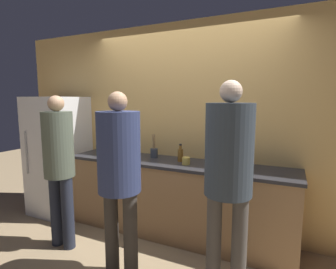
% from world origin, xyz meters
% --- Properties ---
extents(ground_plane, '(14.00, 14.00, 0.00)m').
position_xyz_m(ground_plane, '(0.00, 0.00, 0.00)').
color(ground_plane, '#9E8460').
extents(wall_back, '(5.20, 0.06, 2.60)m').
position_xyz_m(wall_back, '(0.00, 0.63, 1.30)').
color(wall_back, '#E0B266').
rests_on(wall_back, ground_plane).
extents(counter, '(2.78, 0.61, 0.92)m').
position_xyz_m(counter, '(0.00, 0.34, 0.46)').
color(counter, '#9E754C').
rests_on(counter, ground_plane).
extents(refrigerator, '(0.67, 0.73, 1.69)m').
position_xyz_m(refrigerator, '(-1.82, 0.26, 0.85)').
color(refrigerator, white).
rests_on(refrigerator, ground_plane).
extents(person_left, '(0.32, 0.32, 1.70)m').
position_xyz_m(person_left, '(-1.04, -0.44, 0.99)').
color(person_left, '#232838').
rests_on(person_left, ground_plane).
extents(person_center, '(0.39, 0.39, 1.72)m').
position_xyz_m(person_center, '(-0.15, -0.58, 1.05)').
color(person_center, '#38332D').
rests_on(person_center, ground_plane).
extents(person_right, '(0.39, 0.39, 1.81)m').
position_xyz_m(person_right, '(0.78, -0.35, 1.11)').
color(person_right, '#4C4742').
rests_on(person_right, ground_plane).
extents(fruit_bowl, '(0.30, 0.30, 0.14)m').
position_xyz_m(fruit_bowl, '(0.72, 0.38, 0.97)').
color(fruit_bowl, beige).
rests_on(fruit_bowl, counter).
extents(utensil_crock, '(0.09, 0.09, 0.30)m').
position_xyz_m(utensil_crock, '(-0.33, 0.42, 0.99)').
color(utensil_crock, '#3D424C').
rests_on(utensil_crock, counter).
extents(bottle_green, '(0.06, 0.06, 0.19)m').
position_xyz_m(bottle_green, '(-1.07, 0.23, 0.99)').
color(bottle_green, '#236033').
rests_on(bottle_green, counter).
extents(bottle_amber, '(0.06, 0.06, 0.21)m').
position_xyz_m(bottle_amber, '(0.06, 0.36, 1.00)').
color(bottle_amber, brown).
rests_on(bottle_amber, counter).
extents(cup_yellow, '(0.09, 0.09, 0.08)m').
position_xyz_m(cup_yellow, '(0.17, 0.25, 0.96)').
color(cup_yellow, gold).
rests_on(cup_yellow, counter).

